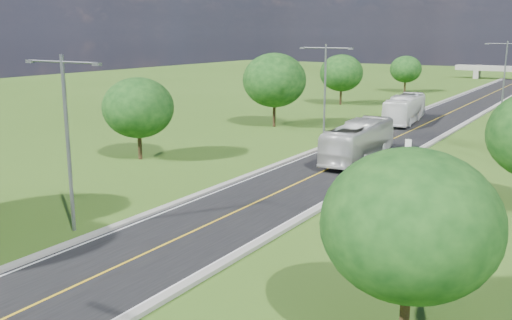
{
  "coord_description": "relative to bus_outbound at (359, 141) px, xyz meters",
  "views": [
    {
      "loc": [
        19.5,
        -8.74,
        11.16
      ],
      "look_at": [
        0.12,
        21.96,
        3.0
      ],
      "focal_mm": 40.0,
      "sensor_mm": 36.0,
      "label": 1
    }
  ],
  "objects": [
    {
      "name": "ground",
      "position": [
        -0.8,
        22.1,
        -1.77
      ],
      "size": [
        260.0,
        260.0,
        0.0
      ],
      "primitive_type": "plane",
      "color": "#355618",
      "rests_on": "ground"
    },
    {
      "name": "road",
      "position": [
        -0.8,
        28.1,
        -1.74
      ],
      "size": [
        8.0,
        150.0,
        0.06
      ],
      "primitive_type": "cube",
      "color": "black",
      "rests_on": "ground"
    },
    {
      "name": "curb_left",
      "position": [
        -5.05,
        28.1,
        -1.66
      ],
      "size": [
        0.5,
        150.0,
        0.22
      ],
      "primitive_type": "cube",
      "color": "gray",
      "rests_on": "ground"
    },
    {
      "name": "curb_right",
      "position": [
        3.45,
        28.1,
        -1.66
      ],
      "size": [
        0.5,
        150.0,
        0.22
      ],
      "primitive_type": "cube",
      "color": "gray",
      "rests_on": "ground"
    },
    {
      "name": "speed_limit_sign",
      "position": [
        4.4,
        0.08,
        -0.17
      ],
      "size": [
        0.55,
        0.09,
        2.4
      ],
      "color": "slate",
      "rests_on": "ground"
    },
    {
      "name": "streetlight_near_left",
      "position": [
        -6.8,
        -25.9,
        4.18
      ],
      "size": [
        5.9,
        0.25,
        10.0
      ],
      "color": "slate",
      "rests_on": "ground"
    },
    {
      "name": "streetlight_mid_left",
      "position": [
        -6.8,
        7.1,
        4.18
      ],
      "size": [
        5.9,
        0.25,
        10.0
      ],
      "color": "slate",
      "rests_on": "ground"
    },
    {
      "name": "streetlight_far_right",
      "position": [
        5.2,
        40.1,
        4.18
      ],
      "size": [
        5.9,
        0.25,
        10.0
      ],
      "color": "slate",
      "rests_on": "ground"
    },
    {
      "name": "tree_lb",
      "position": [
        -16.8,
        -9.9,
        2.88
      ],
      "size": [
        6.3,
        6.3,
        7.33
      ],
      "color": "black",
      "rests_on": "ground"
    },
    {
      "name": "tree_lc",
      "position": [
        -15.8,
        12.1,
        3.81
      ],
      "size": [
        7.56,
        7.56,
        8.79
      ],
      "color": "black",
      "rests_on": "ground"
    },
    {
      "name": "tree_ld",
      "position": [
        -17.8,
        36.1,
        3.19
      ],
      "size": [
        6.72,
        6.72,
        7.82
      ],
      "color": "black",
      "rests_on": "ground"
    },
    {
      "name": "tree_le",
      "position": [
        -15.3,
        60.1,
        2.57
      ],
      "size": [
        5.88,
        5.88,
        6.84
      ],
      "color": "black",
      "rests_on": "ground"
    },
    {
      "name": "tree_ra",
      "position": [
        13.2,
        -27.9,
        2.88
      ],
      "size": [
        6.3,
        6.3,
        7.33
      ],
      "color": "black",
      "rests_on": "ground"
    },
    {
      "name": "bus_outbound",
      "position": [
        0.0,
        0.0,
        0.0
      ],
      "size": [
        3.64,
        12.41,
        3.41
      ],
      "primitive_type": "imported",
      "rotation": [
        0.0,
        0.0,
        3.2
      ],
      "color": "silver",
      "rests_on": "road"
    },
    {
      "name": "bus_inbound",
      "position": [
        -3.41,
        23.24,
        0.02
      ],
      "size": [
        4.28,
        12.63,
        3.45
      ],
      "primitive_type": "imported",
      "rotation": [
        0.0,
        0.0,
        0.11
      ],
      "color": "white",
      "rests_on": "road"
    }
  ]
}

